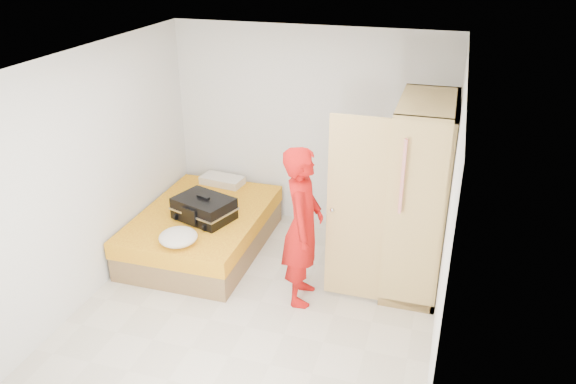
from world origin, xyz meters
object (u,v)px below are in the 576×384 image
(suitcase, at_px, (204,209))
(round_cushion, at_px, (178,237))
(bed, at_px, (203,230))
(person, at_px, (303,226))
(wardrobe, at_px, (414,202))

(suitcase, distance_m, round_cushion, 0.63)
(bed, bearing_deg, person, -24.18)
(person, bearing_deg, round_cushion, 87.54)
(bed, relative_size, person, 1.17)
(wardrobe, height_order, round_cushion, wardrobe)
(bed, height_order, person, person)
(round_cushion, bearing_deg, person, 4.99)
(suitcase, xyz_separation_m, round_cushion, (-0.02, -0.63, -0.05))
(wardrobe, xyz_separation_m, suitcase, (-2.40, -0.13, -0.37))
(suitcase, height_order, round_cushion, suitcase)
(person, xyz_separation_m, suitcase, (-1.35, 0.51, -0.23))
(person, distance_m, suitcase, 1.46)
(suitcase, bearing_deg, person, -1.89)
(person, distance_m, round_cushion, 1.41)
(wardrobe, distance_m, round_cushion, 2.57)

